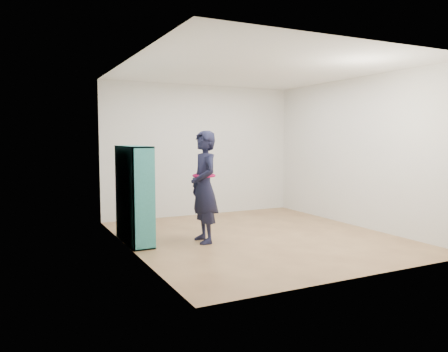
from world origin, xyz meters
name	(u,v)px	position (x,y,z in m)	size (l,w,h in m)	color
floor	(258,237)	(0.00, 0.00, 0.00)	(4.50, 4.50, 0.00)	brown
ceiling	(259,69)	(0.00, 0.00, 2.60)	(4.50, 4.50, 0.00)	white
wall_left	(131,157)	(-2.00, 0.00, 1.30)	(0.02, 4.50, 2.60)	silver
wall_right	(356,152)	(2.00, 0.00, 1.30)	(0.02, 4.50, 2.60)	silver
wall_back	(201,150)	(0.00, 2.25, 1.30)	(4.00, 0.02, 2.60)	silver
wall_front	(364,161)	(0.00, -2.25, 1.30)	(4.00, 0.02, 2.60)	silver
bookshelf	(133,196)	(-1.86, 0.49, 0.70)	(0.31, 1.08, 1.44)	#277B74
person	(204,187)	(-0.90, 0.05, 0.83)	(0.42, 0.62, 1.66)	black
smartphone	(194,179)	(-1.03, 0.13, 0.94)	(0.01, 0.10, 0.13)	silver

